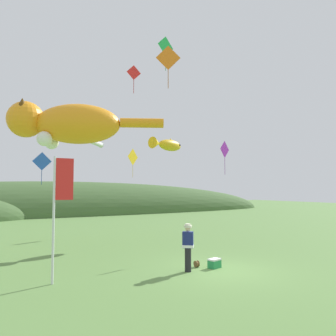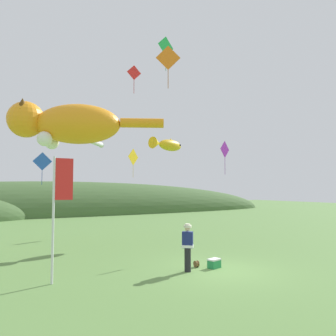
# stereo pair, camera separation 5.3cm
# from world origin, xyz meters

# --- Properties ---
(ground_plane) EXTENTS (120.00, 120.00, 0.00)m
(ground_plane) POSITION_xyz_m (0.00, 0.00, 0.00)
(ground_plane) COLOR #5B8442
(distant_hill_ridge) EXTENTS (63.85, 13.50, 8.05)m
(distant_hill_ridge) POSITION_xyz_m (-2.10, 31.18, 0.00)
(distant_hill_ridge) COLOR #426033
(distant_hill_ridge) RESTS_ON ground
(festival_attendant) EXTENTS (0.49, 0.47, 1.77)m
(festival_attendant) POSITION_xyz_m (-1.11, 0.45, 0.95)
(festival_attendant) COLOR black
(festival_attendant) RESTS_ON ground
(kite_spool) EXTENTS (0.13, 0.25, 0.25)m
(kite_spool) POSITION_xyz_m (-0.43, 0.89, 0.13)
(kite_spool) COLOR olive
(kite_spool) RESTS_ON ground
(picnic_cooler) EXTENTS (0.56, 0.44, 0.36)m
(picnic_cooler) POSITION_xyz_m (0.10, 0.44, 0.18)
(picnic_cooler) COLOR #268C4C
(picnic_cooler) RESTS_ON ground
(festival_banner_pole) EXTENTS (0.66, 0.08, 4.17)m
(festival_banner_pole) POSITION_xyz_m (-5.69, 1.23, 2.73)
(festival_banner_pole) COLOR silver
(festival_banner_pole) RESTS_ON ground
(kite_giant_cat) EXTENTS (7.58, 4.24, 2.48)m
(kite_giant_cat) POSITION_xyz_m (-4.19, 7.42, 6.50)
(kite_giant_cat) COLOR orange
(kite_fish_windsock) EXTENTS (2.77, 1.68, 0.83)m
(kite_fish_windsock) POSITION_xyz_m (2.05, 7.81, 5.86)
(kite_fish_windsock) COLOR gold
(kite_tube_streamer) EXTENTS (1.77, 2.23, 0.44)m
(kite_tube_streamer) POSITION_xyz_m (-1.09, 12.68, 6.38)
(kite_tube_streamer) COLOR white
(kite_diamond_orange) EXTENTS (1.06, 0.55, 2.09)m
(kite_diamond_orange) POSITION_xyz_m (-0.39, 3.28, 9.33)
(kite_diamond_orange) COLOR orange
(kite_diamond_red) EXTENTS (0.99, 0.07, 1.89)m
(kite_diamond_red) POSITION_xyz_m (0.48, 9.52, 10.74)
(kite_diamond_red) COLOR red
(kite_diamond_gold) EXTENTS (1.07, 0.66, 2.15)m
(kite_diamond_gold) POSITION_xyz_m (1.67, 12.41, 5.45)
(kite_diamond_gold) COLOR yellow
(kite_diamond_blue) EXTENTS (1.14, 0.23, 2.06)m
(kite_diamond_blue) POSITION_xyz_m (-4.79, 11.76, 4.81)
(kite_diamond_blue) COLOR blue
(kite_diamond_violet) EXTENTS (0.85, 0.35, 1.81)m
(kite_diamond_violet) POSITION_xyz_m (3.31, 3.70, 5.18)
(kite_diamond_violet) COLOR purple
(kite_diamond_green) EXTENTS (1.19, 0.28, 2.12)m
(kite_diamond_green) POSITION_xyz_m (1.41, 6.84, 11.69)
(kite_diamond_green) COLOR green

